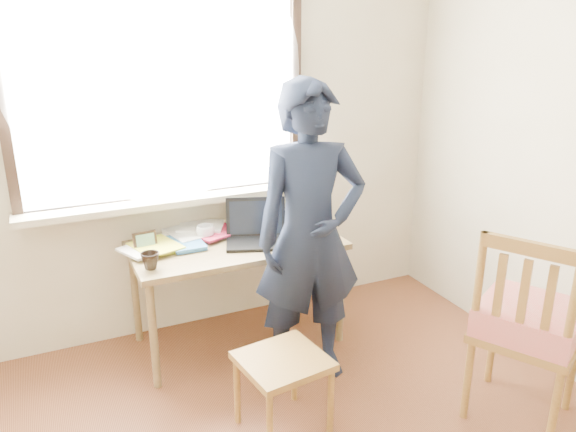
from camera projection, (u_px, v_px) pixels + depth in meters
name	position (u px, v px, depth m)	size (l,w,h in m)	color
room_shell	(331.00, 131.00, 1.90)	(3.52, 4.02, 2.61)	beige
desk	(237.00, 253.00, 3.51)	(1.29, 0.65, 0.69)	brown
laptop	(256.00, 232.00, 3.49)	(0.45, 0.41, 0.26)	black
mug_white	(205.00, 232.00, 3.53)	(0.12, 0.12, 0.09)	white
mug_dark	(150.00, 261.00, 3.10)	(0.10, 0.10, 0.10)	black
mouse	(308.00, 234.00, 3.58)	(0.09, 0.06, 0.03)	black
desk_clutter	(189.00, 238.00, 3.51)	(0.73, 0.46, 0.04)	maroon
book_a	(176.00, 237.00, 3.54)	(0.18, 0.24, 0.02)	white
book_b	(277.00, 220.00, 3.87)	(0.17, 0.23, 0.02)	white
picture_frame	(145.00, 242.00, 3.35)	(0.14, 0.03, 0.11)	black
work_chair	(283.00, 369.00, 2.79)	(0.46, 0.44, 0.42)	olive
side_chair	(528.00, 323.00, 2.83)	(0.64, 0.65, 1.05)	olive
person	(310.00, 236.00, 3.11)	(0.63, 0.41, 1.73)	black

